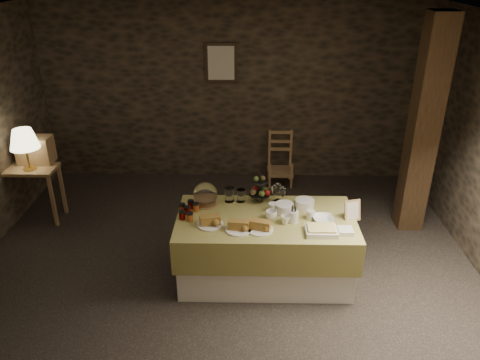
{
  "coord_description": "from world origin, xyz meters",
  "views": [
    {
      "loc": [
        0.24,
        -4.15,
        3.11
      ],
      "look_at": [
        0.16,
        0.2,
        1.02
      ],
      "focal_mm": 35.0,
      "sensor_mm": 36.0,
      "label": 1
    }
  ],
  "objects_px": {
    "console_table": "(30,177)",
    "table_lamp": "(24,139)",
    "buffet_table": "(265,243)",
    "wine_rack": "(35,150)",
    "fruit_stand": "(260,191)",
    "timber_column": "(423,128)",
    "chair": "(280,160)"
  },
  "relations": [
    {
      "from": "console_table",
      "to": "timber_column",
      "type": "xyz_separation_m",
      "value": [
        4.78,
        -0.06,
        0.7
      ]
    },
    {
      "from": "buffet_table",
      "to": "timber_column",
      "type": "relative_size",
      "value": 0.7
    },
    {
      "from": "buffet_table",
      "to": "console_table",
      "type": "distance_m",
      "value": 3.15
    },
    {
      "from": "chair",
      "to": "fruit_stand",
      "type": "bearing_deg",
      "value": -100.17
    },
    {
      "from": "chair",
      "to": "wine_rack",
      "type": "bearing_deg",
      "value": -162.97
    },
    {
      "from": "table_lamp",
      "to": "fruit_stand",
      "type": "bearing_deg",
      "value": -15.0
    },
    {
      "from": "timber_column",
      "to": "console_table",
      "type": "bearing_deg",
      "value": 179.33
    },
    {
      "from": "buffet_table",
      "to": "console_table",
      "type": "relative_size",
      "value": 2.49
    },
    {
      "from": "chair",
      "to": "fruit_stand",
      "type": "distance_m",
      "value": 2.06
    },
    {
      "from": "console_table",
      "to": "chair",
      "type": "relative_size",
      "value": 1.17
    },
    {
      "from": "console_table",
      "to": "wine_rack",
      "type": "relative_size",
      "value": 1.73
    },
    {
      "from": "timber_column",
      "to": "wine_rack",
      "type": "bearing_deg",
      "value": 177.15
    },
    {
      "from": "console_table",
      "to": "fruit_stand",
      "type": "height_order",
      "value": "fruit_stand"
    },
    {
      "from": "wine_rack",
      "to": "timber_column",
      "type": "bearing_deg",
      "value": -2.85
    },
    {
      "from": "chair",
      "to": "buffet_table",
      "type": "bearing_deg",
      "value": -97.4
    },
    {
      "from": "fruit_stand",
      "to": "chair",
      "type": "bearing_deg",
      "value": 79.98
    },
    {
      "from": "chair",
      "to": "console_table",
      "type": "bearing_deg",
      "value": -160.34
    },
    {
      "from": "table_lamp",
      "to": "timber_column",
      "type": "relative_size",
      "value": 0.2
    },
    {
      "from": "chair",
      "to": "timber_column",
      "type": "xyz_separation_m",
      "value": [
        1.56,
        -1.22,
        0.95
      ]
    },
    {
      "from": "console_table",
      "to": "fruit_stand",
      "type": "distance_m",
      "value": 2.99
    },
    {
      "from": "chair",
      "to": "timber_column",
      "type": "relative_size",
      "value": 0.24
    },
    {
      "from": "wine_rack",
      "to": "buffet_table",
      "type": "bearing_deg",
      "value": -24.8
    },
    {
      "from": "console_table",
      "to": "table_lamp",
      "type": "relative_size",
      "value": 1.39
    },
    {
      "from": "buffet_table",
      "to": "timber_column",
      "type": "distance_m",
      "value": 2.33
    },
    {
      "from": "timber_column",
      "to": "buffet_table",
      "type": "bearing_deg",
      "value": -149.45
    },
    {
      "from": "wine_rack",
      "to": "fruit_stand",
      "type": "bearing_deg",
      "value": -19.26
    },
    {
      "from": "table_lamp",
      "to": "chair",
      "type": "relative_size",
      "value": 0.84
    },
    {
      "from": "timber_column",
      "to": "fruit_stand",
      "type": "bearing_deg",
      "value": -158.5
    },
    {
      "from": "table_lamp",
      "to": "wine_rack",
      "type": "distance_m",
      "value": 0.32
    },
    {
      "from": "buffet_table",
      "to": "wine_rack",
      "type": "relative_size",
      "value": 4.31
    },
    {
      "from": "console_table",
      "to": "buffet_table",
      "type": "bearing_deg",
      "value": -21.43
    },
    {
      "from": "console_table",
      "to": "table_lamp",
      "type": "distance_m",
      "value": 0.53
    }
  ]
}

